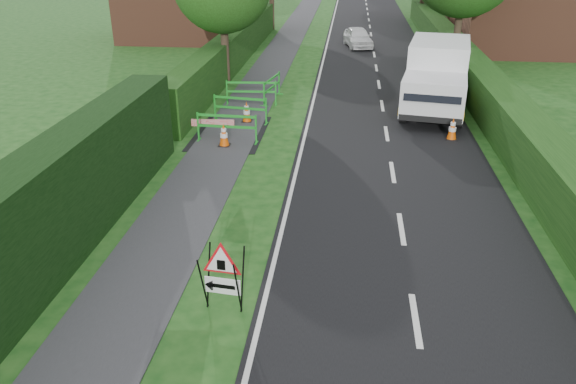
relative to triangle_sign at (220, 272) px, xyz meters
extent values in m
plane|color=#144313|center=(1.11, -0.93, -0.86)|extent=(120.00, 120.00, 0.00)
cube|color=black|center=(3.61, 34.07, -0.86)|extent=(6.00, 90.00, 0.02)
cube|color=#2D2D30|center=(-1.89, 34.07, -0.85)|extent=(2.00, 90.00, 0.02)
cube|color=black|center=(-3.89, -0.93, -0.86)|extent=(1.10, 18.00, 2.50)
cube|color=#14380F|center=(-3.89, 21.07, -0.86)|extent=(1.00, 24.00, 1.80)
cube|color=#14380F|center=(7.61, 15.07, -0.86)|extent=(1.20, 50.00, 1.50)
cube|color=brown|center=(12.11, 27.07, 1.89)|extent=(7.00, 7.00, 5.50)
cylinder|color=#2D2116|center=(-3.49, 17.07, 0.45)|extent=(0.36, 0.36, 2.62)
cylinder|color=#2D2116|center=(7.51, 21.07, 0.63)|extent=(0.36, 0.36, 2.97)
cylinder|color=#2D2116|center=(-3.49, 33.07, 0.54)|extent=(0.36, 0.36, 2.80)
cylinder|color=#2D2116|center=(7.51, 37.07, 0.36)|extent=(0.36, 0.36, 2.45)
cylinder|color=black|center=(-0.31, -0.10, -0.22)|extent=(0.07, 0.38, 1.24)
cylinder|color=black|center=(-0.27, 0.21, -0.22)|extent=(0.07, 0.38, 1.24)
cylinder|color=black|center=(0.36, -0.18, -0.22)|extent=(0.07, 0.38, 1.24)
cylinder|color=black|center=(0.39, 0.13, -0.22)|extent=(0.07, 0.38, 1.24)
cube|color=white|center=(0.04, -0.01, -0.30)|extent=(0.69, 0.10, 0.33)
cube|color=black|center=(0.04, -0.02, -0.30)|extent=(0.49, 0.07, 0.08)
cone|color=black|center=(-0.23, 0.01, -0.30)|extent=(0.18, 0.22, 0.20)
cube|color=black|center=(0.04, -0.03, 0.16)|extent=(0.16, 0.03, 0.20)
cube|color=silver|center=(5.74, 14.53, 0.67)|extent=(2.80, 3.90, 2.14)
cube|color=silver|center=(5.27, 11.87, 0.26)|extent=(2.58, 2.65, 1.31)
cube|color=black|center=(5.08, 10.78, 0.58)|extent=(1.96, 0.58, 0.60)
cube|color=#DDA50B|center=(4.46, 13.70, -0.17)|extent=(0.96, 5.40, 0.27)
cube|color=#DDA50B|center=(6.66, 13.32, -0.17)|extent=(0.96, 5.40, 0.27)
cube|color=black|center=(5.09, 10.79, -0.33)|extent=(2.16, 0.50, 0.22)
cylinder|color=black|center=(4.28, 11.98, -0.42)|extent=(0.41, 0.92, 0.89)
cylinder|color=black|center=(6.25, 11.64, -0.42)|extent=(0.41, 0.92, 0.89)
cylinder|color=black|center=(4.90, 15.50, -0.42)|extent=(0.41, 0.92, 0.89)
cylinder|color=black|center=(6.86, 15.15, -0.42)|extent=(0.41, 0.92, 0.89)
cube|color=black|center=(5.79, 10.23, -0.84)|extent=(0.38, 0.38, 0.04)
cone|color=#DC5006|center=(5.79, 10.23, -0.45)|extent=(0.32, 0.32, 0.75)
cylinder|color=white|center=(5.79, 10.23, -0.48)|extent=(0.25, 0.25, 0.14)
cylinder|color=white|center=(5.79, 10.23, -0.30)|extent=(0.17, 0.17, 0.10)
cube|color=black|center=(6.34, 12.90, -0.84)|extent=(0.38, 0.38, 0.04)
cone|color=#DC5006|center=(6.34, 12.90, -0.45)|extent=(0.32, 0.32, 0.75)
cylinder|color=white|center=(6.34, 12.90, -0.48)|extent=(0.25, 0.25, 0.14)
cylinder|color=white|center=(6.34, 12.90, -0.30)|extent=(0.17, 0.17, 0.10)
cube|color=black|center=(6.51, 14.15, -0.84)|extent=(0.38, 0.38, 0.04)
cone|color=#DC5006|center=(6.51, 14.15, -0.45)|extent=(0.32, 0.32, 0.75)
cylinder|color=white|center=(6.51, 14.15, -0.48)|extent=(0.25, 0.25, 0.14)
cylinder|color=white|center=(6.51, 14.15, -0.30)|extent=(0.17, 0.17, 0.10)
cube|color=black|center=(-1.83, 8.77, -0.84)|extent=(0.38, 0.38, 0.04)
cone|color=#DC5006|center=(-1.83, 8.77, -0.45)|extent=(0.32, 0.32, 0.75)
cylinder|color=white|center=(-1.83, 8.77, -0.48)|extent=(0.25, 0.25, 0.14)
cylinder|color=white|center=(-1.83, 8.77, -0.30)|extent=(0.17, 0.17, 0.10)
cube|color=black|center=(-1.53, 11.43, -0.84)|extent=(0.38, 0.38, 0.04)
cone|color=#DC5006|center=(-1.53, 11.43, -0.45)|extent=(0.32, 0.32, 0.75)
cylinder|color=white|center=(-1.53, 11.43, -0.48)|extent=(0.25, 0.25, 0.14)
cylinder|color=white|center=(-1.53, 11.43, -0.30)|extent=(0.17, 0.17, 0.10)
cube|color=#198D21|center=(-2.80, 9.21, -0.36)|extent=(0.05, 0.05, 1.00)
cube|color=#198D21|center=(-0.81, 9.11, -0.36)|extent=(0.05, 0.05, 1.00)
cube|color=#198D21|center=(-1.80, 9.16, 0.06)|extent=(2.00, 0.15, 0.08)
cube|color=#198D21|center=(-1.80, 9.16, -0.31)|extent=(2.00, 0.15, 0.08)
cube|color=#198D21|center=(-2.80, 9.21, -0.84)|extent=(0.08, 0.35, 0.04)
cube|color=#198D21|center=(-0.81, 9.11, -0.84)|extent=(0.08, 0.35, 0.04)
cube|color=#198D21|center=(-2.75, 11.49, -0.36)|extent=(0.06, 0.06, 1.00)
cube|color=#198D21|center=(-0.77, 11.20, -0.36)|extent=(0.06, 0.06, 1.00)
cube|color=#198D21|center=(-1.76, 11.34, 0.06)|extent=(1.99, 0.33, 0.08)
cube|color=#198D21|center=(-1.76, 11.34, -0.31)|extent=(1.99, 0.33, 0.08)
cube|color=#198D21|center=(-2.75, 11.49, -0.84)|extent=(0.11, 0.35, 0.04)
cube|color=#198D21|center=(-0.77, 11.20, -0.84)|extent=(0.11, 0.35, 0.04)
cube|color=#198D21|center=(-2.74, 13.65, -0.36)|extent=(0.05, 0.05, 1.00)
cube|color=#198D21|center=(-0.74, 13.77, -0.36)|extent=(0.05, 0.05, 1.00)
cube|color=#198D21|center=(-1.74, 13.71, 0.06)|extent=(2.00, 0.17, 0.08)
cube|color=#198D21|center=(-1.74, 13.71, -0.31)|extent=(2.00, 0.17, 0.08)
cube|color=#198D21|center=(-2.74, 13.65, -0.84)|extent=(0.08, 0.35, 0.04)
cube|color=#198D21|center=(-0.74, 13.77, -0.84)|extent=(0.08, 0.35, 0.04)
cube|color=#198D21|center=(-1.18, 13.48, -0.36)|extent=(0.06, 0.06, 1.00)
cube|color=#198D21|center=(-0.81, 15.45, -0.36)|extent=(0.06, 0.06, 1.00)
cube|color=#198D21|center=(-0.99, 14.47, 0.06)|extent=(0.42, 1.97, 0.08)
cube|color=#198D21|center=(-0.99, 14.47, -0.31)|extent=(0.42, 1.97, 0.08)
cube|color=#198D21|center=(-1.18, 13.48, -0.84)|extent=(0.36, 0.12, 0.04)
cube|color=#198D21|center=(-0.81, 15.45, -0.84)|extent=(0.36, 0.12, 0.04)
cube|color=red|center=(-2.44, 9.80, -0.86)|extent=(1.50, 0.13, 0.25)
imported|color=silver|center=(2.66, 26.89, -0.27)|extent=(2.04, 3.67, 1.18)
camera|label=1|loc=(2.17, -8.48, 5.65)|focal=35.00mm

